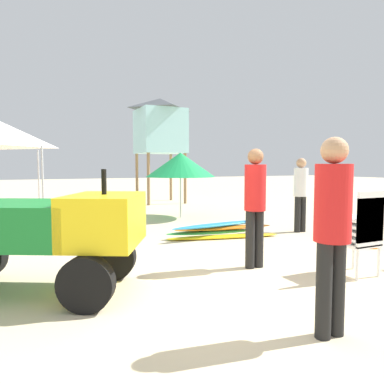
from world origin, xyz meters
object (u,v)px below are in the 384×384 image
object	(u,v)px
utility_cart	(38,229)
beach_umbrella_mid	(180,165)
lifeguard_near_left	(301,190)
lifeguard_near_center	(255,199)
traffic_cone_near	(370,235)
stacked_plastic_chairs	(362,227)
lifeguard_tower	(160,126)
lifeguard_near_right	(332,223)
surfboard_pile	(220,230)

from	to	relation	value
utility_cart	beach_umbrella_mid	size ratio (longest dim) A/B	1.37
lifeguard_near_left	lifeguard_near_center	distance (m)	3.33
traffic_cone_near	lifeguard_near_center	bearing A→B (deg)	-175.99
stacked_plastic_chairs	lifeguard_near_left	distance (m)	3.39
utility_cart	lifeguard_tower	xyz separation A→B (m)	(5.03, 9.46, 2.39)
lifeguard_near_left	traffic_cone_near	world-z (taller)	lifeguard_near_left
stacked_plastic_chairs	lifeguard_near_center	size ratio (longest dim) A/B	0.67
lifeguard_near_left	lifeguard_near_right	world-z (taller)	lifeguard_near_right
lifeguard_near_left	utility_cart	bearing A→B (deg)	-162.55
lifeguard_near_center	stacked_plastic_chairs	bearing A→B (deg)	-42.44
lifeguard_near_right	traffic_cone_near	xyz separation A→B (m)	(3.43, 2.31, -0.80)
lifeguard_near_left	lifeguard_near_center	xyz separation A→B (m)	(-2.67, -1.99, 0.05)
surfboard_pile	traffic_cone_near	world-z (taller)	traffic_cone_near
lifeguard_tower	beach_umbrella_mid	xyz separation A→B (m)	(-0.97, -4.36, -1.61)
utility_cart	surfboard_pile	world-z (taller)	utility_cart
surfboard_pile	lifeguard_near_right	xyz separation A→B (m)	(-1.31, -4.31, 0.88)
lifeguard_near_center	surfboard_pile	bearing A→B (deg)	73.52
utility_cart	lifeguard_tower	distance (m)	10.97
lifeguard_near_left	lifeguard_tower	xyz separation A→B (m)	(-0.63, 7.68, 2.19)
beach_umbrella_mid	lifeguard_tower	bearing A→B (deg)	77.47
surfboard_pile	stacked_plastic_chairs	bearing A→B (deg)	-82.14
lifeguard_near_left	traffic_cone_near	distance (m)	1.95
surfboard_pile	lifeguard_near_left	xyz separation A→B (m)	(2.02, -0.21, 0.83)
lifeguard_near_right	lifeguard_tower	size ratio (longest dim) A/B	0.42
surfboard_pile	lifeguard_tower	distance (m)	8.18
utility_cart	beach_umbrella_mid	bearing A→B (deg)	51.47
beach_umbrella_mid	lifeguard_near_right	bearing A→B (deg)	-103.20
stacked_plastic_chairs	surfboard_pile	distance (m)	3.27
utility_cart	surfboard_pile	bearing A→B (deg)	28.64
lifeguard_near_center	lifeguard_tower	bearing A→B (deg)	78.05
utility_cart	lifeguard_near_right	distance (m)	3.29
stacked_plastic_chairs	surfboard_pile	size ratio (longest dim) A/B	0.49
stacked_plastic_chairs	beach_umbrella_mid	size ratio (longest dim) A/B	0.58
lifeguard_tower	traffic_cone_near	xyz separation A→B (m)	(0.72, -9.47, -2.94)
stacked_plastic_chairs	lifeguard_near_left	world-z (taller)	lifeguard_near_left
utility_cart	stacked_plastic_chairs	world-z (taller)	utility_cart
traffic_cone_near	lifeguard_tower	bearing A→B (deg)	94.32
lifeguard_near_center	lifeguard_tower	xyz separation A→B (m)	(2.05, 9.67, 2.14)
lifeguard_near_center	beach_umbrella_mid	distance (m)	5.45
utility_cart	lifeguard_near_right	xyz separation A→B (m)	(2.32, -2.33, 0.25)
lifeguard_near_right	lifeguard_tower	world-z (taller)	lifeguard_tower
surfboard_pile	lifeguard_near_center	world-z (taller)	lifeguard_near_center
lifeguard_near_left	surfboard_pile	bearing A→B (deg)	174.20
surfboard_pile	lifeguard_tower	world-z (taller)	lifeguard_tower
utility_cart	traffic_cone_near	size ratio (longest dim) A/B	5.91
lifeguard_near_right	beach_umbrella_mid	xyz separation A→B (m)	(1.74, 7.43, 0.53)
surfboard_pile	traffic_cone_near	size ratio (longest dim) A/B	5.20
beach_umbrella_mid	traffic_cone_near	bearing A→B (deg)	-71.78
utility_cart	lifeguard_near_left	distance (m)	5.93
lifeguard_tower	beach_umbrella_mid	world-z (taller)	lifeguard_tower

